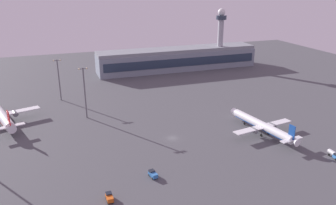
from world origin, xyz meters
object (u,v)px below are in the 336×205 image
object	(u,v)px
cargo_loader	(109,197)
apron_light_east	(59,77)
apron_light_west	(85,90)
baggage_tractor	(153,174)
airplane_terminal_side	(1,114)
control_tower	(221,34)
fuel_truck	(335,155)
airplane_taxiway_distant	(262,126)

from	to	relation	value
cargo_loader	apron_light_east	size ratio (longest dim) A/B	0.17
apron_light_west	baggage_tractor	bearing A→B (deg)	-76.73
airplane_terminal_side	cargo_loader	bearing A→B (deg)	-81.15
apron_light_east	cargo_loader	bearing A→B (deg)	-85.11
control_tower	apron_light_east	distance (m)	132.00
baggage_tractor	apron_light_west	distance (m)	67.05
airplane_terminal_side	apron_light_east	size ratio (longest dim) A/B	1.90
control_tower	fuel_truck	world-z (taller)	control_tower
airplane_taxiway_distant	cargo_loader	xyz separation A→B (m)	(-73.61, -26.35, -2.73)
control_tower	apron_light_east	bearing A→B (deg)	-160.96
control_tower	airplane_terminal_side	size ratio (longest dim) A/B	1.00
airplane_terminal_side	apron_light_west	world-z (taller)	apron_light_west
cargo_loader	fuel_truck	xyz separation A→B (m)	(87.60, -2.08, 0.19)
airplane_terminal_side	apron_light_east	distance (m)	39.54
apron_light_west	apron_light_east	size ratio (longest dim) A/B	1.08
baggage_tractor	airplane_taxiway_distant	bearing A→B (deg)	7.84
airplane_taxiway_distant	baggage_tractor	size ratio (longest dim) A/B	9.13
airplane_taxiway_distant	baggage_tractor	xyz separation A→B (m)	(-56.79, -17.97, -2.73)
fuel_truck	cargo_loader	bearing A→B (deg)	1.94
airplane_taxiway_distant	baggage_tractor	distance (m)	59.63
fuel_truck	apron_light_west	distance (m)	114.36
baggage_tractor	apron_light_east	xyz separation A→B (m)	(-25.78, 96.33, 12.61)
baggage_tractor	apron_light_west	size ratio (longest dim) A/B	0.17
fuel_truck	apron_light_west	world-z (taller)	apron_light_west
control_tower	airplane_taxiway_distant	xyz separation A→B (m)	(-41.68, -121.24, -22.06)
apron_light_east	fuel_truck	bearing A→B (deg)	-47.88
fuel_truck	apron_light_west	size ratio (longest dim) A/B	0.25
control_tower	apron_light_west	distance (m)	136.70
control_tower	cargo_loader	xyz separation A→B (m)	(-115.30, -147.59, -24.80)
airplane_taxiway_distant	cargo_loader	bearing A→B (deg)	-169.36
apron_light_west	apron_light_east	xyz separation A→B (m)	(-10.71, 32.43, -1.01)
cargo_loader	fuel_truck	world-z (taller)	fuel_truck
baggage_tractor	apron_light_east	distance (m)	100.51
control_tower	airplane_taxiway_distant	size ratio (longest dim) A/B	1.13
baggage_tractor	apron_light_west	bearing A→B (deg)	93.56
fuel_truck	apron_light_west	bearing A→B (deg)	-37.60
apron_light_west	apron_light_east	distance (m)	34.16
airplane_terminal_side	cargo_loader	xyz separation A→B (m)	(37.87, -79.39, -3.32)
control_tower	cargo_loader	world-z (taller)	control_tower
airplane_taxiway_distant	airplane_terminal_side	distance (m)	123.46
apron_light_west	cargo_loader	bearing A→B (deg)	-91.39
airplane_terminal_side	apron_light_east	world-z (taller)	apron_light_east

